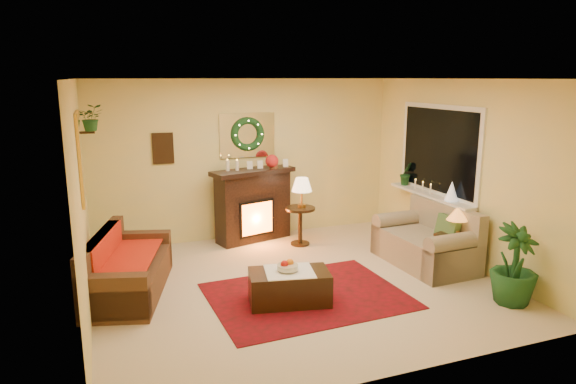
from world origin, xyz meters
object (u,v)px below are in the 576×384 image
object	(u,v)px
sofa	(129,260)
end_table_square	(455,253)
loveseat	(425,236)
fireplace	(253,207)
side_table_round	(300,225)
coffee_table	(289,286)

from	to	relation	value
sofa	end_table_square	distance (m)	4.32
end_table_square	sofa	bearing A→B (deg)	169.00
loveseat	end_table_square	world-z (taller)	loveseat
fireplace	side_table_round	size ratio (longest dim) A/B	1.98
sofa	fireplace	bearing A→B (deg)	52.39
sofa	fireplace	world-z (taller)	fireplace
loveseat	side_table_round	size ratio (longest dim) A/B	2.41
side_table_round	end_table_square	bearing A→B (deg)	-49.44
sofa	fireplace	xyz separation A→B (m)	(2.05, 1.51, 0.12)
sofa	end_table_square	bearing A→B (deg)	5.00
sofa	coffee_table	bearing A→B (deg)	-13.41
loveseat	coffee_table	xyz separation A→B (m)	(-2.26, -0.54, -0.21)
end_table_square	loveseat	bearing A→B (deg)	121.55
coffee_table	end_table_square	bearing A→B (deg)	15.32
loveseat	side_table_round	xyz separation A→B (m)	(-1.33, 1.44, -0.10)
sofa	fireplace	size ratio (longest dim) A/B	1.45
side_table_round	end_table_square	size ratio (longest dim) A/B	1.14
sofa	end_table_square	size ratio (longest dim) A/B	3.27
end_table_square	side_table_round	bearing A→B (deg)	130.56
fireplace	end_table_square	size ratio (longest dim) A/B	2.25
fireplace	side_table_round	world-z (taller)	fireplace
fireplace	coffee_table	size ratio (longest dim) A/B	1.30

